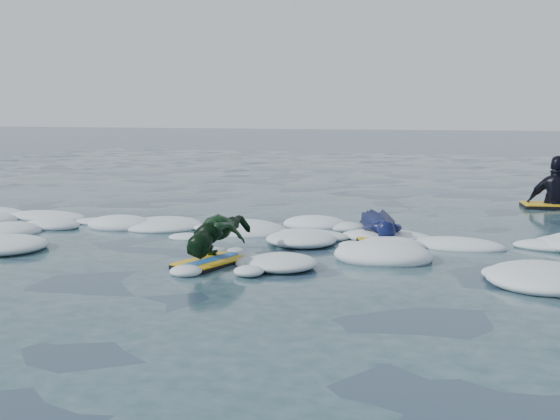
{
  "coord_description": "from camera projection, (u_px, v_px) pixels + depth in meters",
  "views": [
    {
      "loc": [
        3.3,
        -7.55,
        1.7
      ],
      "look_at": [
        0.16,
        1.6,
        0.34
      ],
      "focal_mm": 45.0,
      "sensor_mm": 36.0,
      "label": 1
    }
  ],
  "objects": [
    {
      "name": "prone_child_unit",
      "position": [
        219.0,
        239.0,
        7.96
      ],
      "size": [
        0.79,
        1.41,
        0.53
      ],
      "rotation": [
        0.0,
        0.0,
        1.29
      ],
      "color": "black",
      "rests_on": "ground"
    },
    {
      "name": "foam_band",
      "position": [
        255.0,
        241.0,
        9.34
      ],
      "size": [
        12.0,
        3.1,
        0.3
      ],
      "primitive_type": null,
      "color": "silver",
      "rests_on": "ground"
    },
    {
      "name": "ground",
      "position": [
        224.0,
        255.0,
        8.37
      ],
      "size": [
        120.0,
        120.0,
        0.0
      ],
      "primitive_type": "plane",
      "color": "#192A3D",
      "rests_on": "ground"
    },
    {
      "name": "prone_woman_unit",
      "position": [
        380.0,
        226.0,
        9.37
      ],
      "size": [
        0.94,
        1.53,
        0.36
      ],
      "rotation": [
        0.0,
        0.0,
        1.94
      ],
      "color": "black",
      "rests_on": "ground"
    },
    {
      "name": "waiting_rider_unit",
      "position": [
        557.0,
        206.0,
        12.44
      ],
      "size": [
        1.29,
        0.86,
        1.79
      ],
      "rotation": [
        0.0,
        0.0,
        0.18
      ],
      "color": "black",
      "rests_on": "ground"
    }
  ]
}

